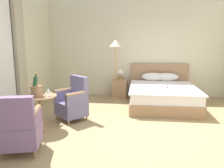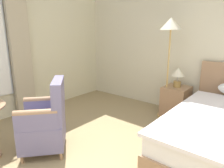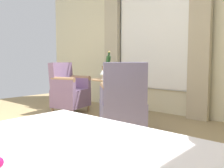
% 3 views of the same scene
% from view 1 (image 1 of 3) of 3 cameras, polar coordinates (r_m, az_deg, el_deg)
% --- Properties ---
extents(ground_plane, '(7.54, 7.54, 0.00)m').
position_cam_1_polar(ground_plane, '(4.37, 5.42, -12.05)').
color(ground_plane, '#9B845B').
extents(wall_headboard_side, '(5.84, 0.12, 3.10)m').
position_cam_1_polar(wall_headboard_side, '(7.12, 6.37, 9.47)').
color(wall_headboard_side, beige).
rests_on(wall_headboard_side, ground).
extents(bed, '(1.79, 2.22, 1.05)m').
position_cam_1_polar(bed, '(6.16, 12.93, -2.61)').
color(bed, '#9E7654').
rests_on(bed, ground).
extents(nightstand, '(0.46, 0.47, 0.57)m').
position_cam_1_polar(nightstand, '(6.90, 2.09, -1.11)').
color(nightstand, '#9E7654').
rests_on(nightstand, ground).
extents(bedside_lamp, '(0.24, 0.24, 0.35)m').
position_cam_1_polar(bedside_lamp, '(6.81, 2.12, 3.18)').
color(bedside_lamp, olive).
rests_on(bedside_lamp, nightstand).
extents(floor_lamp_brass, '(0.37, 0.37, 1.79)m').
position_cam_1_polar(floor_lamp_brass, '(6.62, 0.90, 9.31)').
color(floor_lamp_brass, tan).
rests_on(floor_lamp_brass, ground).
extents(side_table_round, '(0.64, 0.64, 0.68)m').
position_cam_1_polar(side_table_round, '(4.51, -18.13, -6.24)').
color(side_table_round, '#9E7654').
rests_on(side_table_round, ground).
extents(champagne_bucket, '(0.23, 0.23, 0.46)m').
position_cam_1_polar(champagne_bucket, '(4.36, -19.21, -1.37)').
color(champagne_bucket, '#94724B').
rests_on(champagne_bucket, side_table_round).
extents(wine_glass_near_bucket, '(0.08, 0.08, 0.15)m').
position_cam_1_polar(wine_glass_near_bucket, '(4.33, -16.26, -1.59)').
color(wine_glass_near_bucket, white).
rests_on(wine_glass_near_bucket, side_table_round).
extents(wine_glass_near_edge, '(0.07, 0.07, 0.13)m').
position_cam_1_polar(wine_glass_near_edge, '(4.59, -18.07, -1.28)').
color(wine_glass_near_edge, white).
rests_on(wine_glass_near_edge, side_table_round).
extents(snack_plate, '(0.17, 0.17, 0.04)m').
position_cam_1_polar(snack_plate, '(4.61, -17.60, -2.26)').
color(snack_plate, white).
rests_on(snack_plate, side_table_round).
extents(armchair_by_window, '(0.80, 0.79, 0.97)m').
position_cam_1_polar(armchair_by_window, '(4.92, -10.18, -4.59)').
color(armchair_by_window, '#9E7654').
rests_on(armchair_by_window, ground).
extents(armchair_facing_bed, '(0.71, 0.68, 0.95)m').
position_cam_1_polar(armchair_facing_bed, '(3.65, -23.22, -10.51)').
color(armchair_facing_bed, '#9E7654').
rests_on(armchair_facing_bed, ground).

